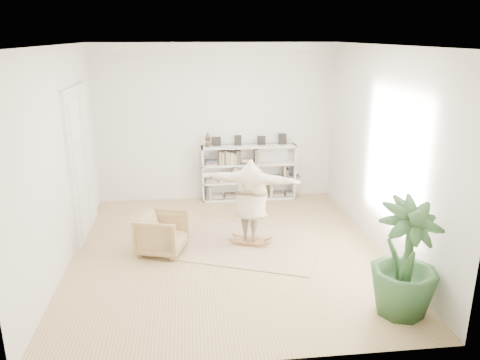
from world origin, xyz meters
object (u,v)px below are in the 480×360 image
at_px(bookshelf, 248,173).
at_px(armchair, 162,233).
at_px(houseplant, 405,259).
at_px(person, 251,198).
at_px(rocker_board, 250,241).

bearing_deg(bookshelf, armchair, -125.47).
bearing_deg(houseplant, person, 126.16).
bearing_deg(person, rocker_board, 21.58).
height_order(rocker_board, houseplant, houseplant).
distance_m(armchair, rocker_board, 1.65).
relative_size(person, houseplant, 1.15).
height_order(bookshelf, person, person).
relative_size(bookshelf, person, 1.15).
distance_m(bookshelf, rocker_board, 2.62).
relative_size(rocker_board, person, 0.32).
relative_size(bookshelf, rocker_board, 3.62).
bearing_deg(rocker_board, bookshelf, 105.04).
bearing_deg(person, bookshelf, -74.96).
xyz_separation_m(person, houseplant, (1.80, -2.46, -0.08)).
bearing_deg(armchair, bookshelf, -18.46).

